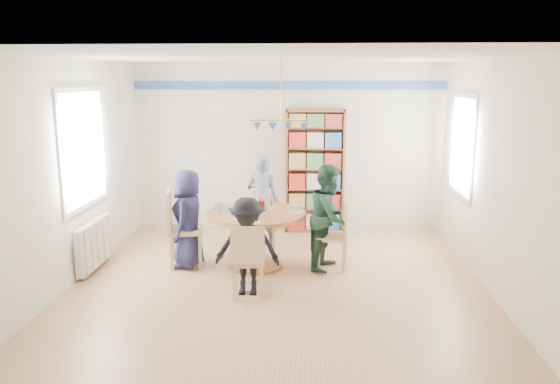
# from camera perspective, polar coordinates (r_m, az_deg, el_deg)

# --- Properties ---
(ground) EXTENTS (5.00, 5.00, 0.00)m
(ground) POSITION_cam_1_polar(r_m,az_deg,el_deg) (6.83, -0.21, -9.34)
(ground) COLOR tan
(room_shell) EXTENTS (5.00, 5.00, 5.00)m
(room_shell) POSITION_cam_1_polar(r_m,az_deg,el_deg) (7.30, -1.82, 5.38)
(room_shell) COLOR white
(room_shell) RESTS_ON ground
(radiator) EXTENTS (0.12, 1.00, 0.60)m
(radiator) POSITION_cam_1_polar(r_m,az_deg,el_deg) (7.54, -18.79, -5.14)
(radiator) COLOR silver
(radiator) RESTS_ON ground
(dining_table) EXTENTS (1.30, 1.30, 0.75)m
(dining_table) POSITION_cam_1_polar(r_m,az_deg,el_deg) (7.19, -2.42, -3.60)
(dining_table) COLOR olive
(dining_table) RESTS_ON ground
(chair_left) EXTENTS (0.54, 0.54, 1.02)m
(chair_left) POSITION_cam_1_polar(r_m,az_deg,el_deg) (7.36, -10.55, -3.38)
(chair_left) COLOR #D8B685
(chair_left) RESTS_ON ground
(chair_right) EXTENTS (0.44, 0.44, 0.90)m
(chair_right) POSITION_cam_1_polar(r_m,az_deg,el_deg) (7.20, 6.10, -4.16)
(chair_right) COLOR #D8B685
(chair_right) RESTS_ON ground
(chair_far) EXTENTS (0.44, 0.44, 0.88)m
(chair_far) POSITION_cam_1_polar(r_m,az_deg,el_deg) (8.20, -1.85, -2.19)
(chair_far) COLOR #D8B685
(chair_far) RESTS_ON ground
(chair_near) EXTENTS (0.42, 0.42, 0.86)m
(chair_near) POSITION_cam_1_polar(r_m,az_deg,el_deg) (6.23, -3.39, -6.84)
(chair_near) COLOR #D8B685
(chair_near) RESTS_ON ground
(person_left) EXTENTS (0.46, 0.67, 1.31)m
(person_left) POSITION_cam_1_polar(r_m,az_deg,el_deg) (7.29, -9.59, -2.76)
(person_left) COLOR #181835
(person_left) RESTS_ON ground
(person_right) EXTENTS (0.71, 0.80, 1.39)m
(person_right) POSITION_cam_1_polar(r_m,az_deg,el_deg) (7.14, 5.18, -2.62)
(person_right) COLOR #1B3727
(person_right) RESTS_ON ground
(person_far) EXTENTS (0.56, 0.42, 1.38)m
(person_far) POSITION_cam_1_polar(r_m,az_deg,el_deg) (8.04, -1.79, -0.96)
(person_far) COLOR gray
(person_far) RESTS_ON ground
(person_near) EXTENTS (0.75, 0.45, 1.15)m
(person_near) POSITION_cam_1_polar(r_m,az_deg,el_deg) (6.30, -3.43, -5.69)
(person_near) COLOR black
(person_near) RESTS_ON ground
(bookshelf) EXTENTS (0.95, 0.28, 1.98)m
(bookshelf) POSITION_cam_1_polar(r_m,az_deg,el_deg) (8.83, 3.67, 2.07)
(bookshelf) COLOR brown
(bookshelf) RESTS_ON ground
(tableware) EXTENTS (1.24, 1.24, 0.33)m
(tableware) POSITION_cam_1_polar(r_m,az_deg,el_deg) (7.15, -2.63, -1.50)
(tableware) COLOR white
(tableware) RESTS_ON dining_table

